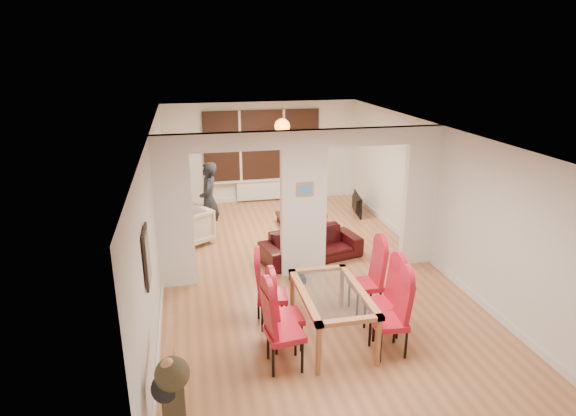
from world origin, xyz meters
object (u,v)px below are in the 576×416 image
object	(u,v)px
dining_chair_lb	(286,312)
dining_chair_lc	(272,291)
dining_chair_ra	(389,316)
bottle	(303,207)
dining_table	(331,314)
sofa	(311,245)
television	(354,204)
dining_chair_rc	(365,279)
coffee_table	(301,218)
dining_chair_la	(285,328)
person	(209,200)
armchair	(188,226)
dining_chair_rb	(382,300)
bowl	(296,213)

from	to	relation	value
dining_chair_lb	dining_chair_lc	distance (m)	0.60
dining_chair_ra	bottle	distance (m)	5.15
dining_table	sofa	world-z (taller)	dining_table
bottle	television	bearing A→B (deg)	13.50
dining_chair_rc	coffee_table	world-z (taller)	dining_chair_rc
dining_chair_la	dining_chair_ra	distance (m)	1.40
dining_chair_lb	dining_chair_ra	xyz separation A→B (m)	(1.29, -0.43, 0.02)
dining_chair_la	person	world-z (taller)	person
dining_chair_ra	coffee_table	distance (m)	5.10
armchair	dining_chair_rb	bearing A→B (deg)	0.54
dining_table	bottle	size ratio (longest dim) A/B	6.19
dining_chair_rb	dining_chair_rc	size ratio (longest dim) A/B	0.97
dining_chair_la	dining_chair_rc	distance (m)	1.80
dining_chair_ra	dining_chair_rb	distance (m)	0.46
armchair	person	xyz separation A→B (m)	(0.47, 0.33, 0.44)
dining_chair_lb	dining_chair_rc	xyz separation A→B (m)	(1.36, 0.62, 0.03)
dining_chair_rb	sofa	world-z (taller)	dining_chair_rb
dining_chair_rb	coffee_table	world-z (taller)	dining_chair_rb
sofa	armchair	world-z (taller)	armchair
dining_chair_la	dining_chair_rb	xyz separation A→B (m)	(1.49, 0.44, -0.02)
dining_chair_lc	bottle	xyz separation A→B (m)	(1.49, 4.13, -0.16)
dining_chair_lb	person	bearing A→B (deg)	96.41
dining_table	bottle	xyz separation A→B (m)	(0.75, 4.66, 0.01)
dining_chair_ra	dining_chair_rb	size ratio (longest dim) A/B	1.02
dining_chair_rb	person	distance (m)	4.82
sofa	person	distance (m)	2.50
dining_chair_rc	television	world-z (taller)	dining_chair_rc
armchair	bottle	world-z (taller)	armchair
dining_chair_rb	person	world-z (taller)	person
dining_chair_la	dining_chair_lc	distance (m)	1.02
dining_chair_lb	television	world-z (taller)	dining_chair_lb
dining_chair_lc	sofa	distance (m)	2.42
dining_chair_la	sofa	world-z (taller)	dining_chair_la
dining_chair_lb	bottle	bearing A→B (deg)	69.82
dining_table	armchair	distance (m)	4.36
dining_chair_rb	armchair	bearing A→B (deg)	119.22
dining_chair_rc	sofa	world-z (taller)	dining_chair_rc
dining_table	bowl	distance (m)	4.58
dining_chair_ra	sofa	bearing A→B (deg)	99.79
television	bowl	xyz separation A→B (m)	(-1.56, -0.44, 0.03)
dining_chair_lc	dining_chair_ra	bearing A→B (deg)	-29.50
dining_chair_ra	person	size ratio (longest dim) A/B	0.67
sofa	dining_chair_ra	bearing A→B (deg)	-98.60
dining_chair_lc	bottle	distance (m)	4.39
dining_chair_lb	sofa	xyz separation A→B (m)	(1.06, 2.70, -0.25)
dining_chair_la	sofa	xyz separation A→B (m)	(1.17, 3.13, -0.28)
dining_chair_lc	dining_chair_ra	world-z (taller)	dining_chair_ra
armchair	television	xyz separation A→B (m)	(4.00, 1.05, -0.12)
dining_table	dining_chair_rb	size ratio (longest dim) A/B	1.46
dining_chair_rb	coffee_table	distance (m)	4.66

